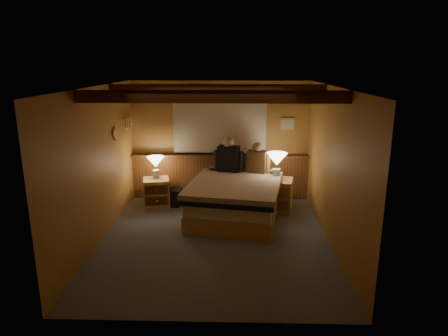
{
  "coord_description": "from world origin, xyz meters",
  "views": [
    {
      "loc": [
        0.31,
        -5.87,
        2.74
      ],
      "look_at": [
        0.13,
        0.4,
        1.08
      ],
      "focal_mm": 32.0,
      "sensor_mm": 36.0,
      "label": 1
    }
  ],
  "objects_px": {
    "nightstand_right": "(277,195)",
    "lamp_left": "(156,163)",
    "lamp_right": "(277,161)",
    "duffel_bag": "(167,196)",
    "nightstand_left": "(157,192)",
    "bed": "(236,198)",
    "person_left": "(229,157)",
    "person_right": "(257,160)"
  },
  "relations": [
    {
      "from": "bed",
      "to": "lamp_left",
      "type": "distance_m",
      "value": 1.75
    },
    {
      "from": "lamp_left",
      "to": "person_left",
      "type": "relative_size",
      "value": 0.61
    },
    {
      "from": "lamp_right",
      "to": "nightstand_left",
      "type": "bearing_deg",
      "value": 176.07
    },
    {
      "from": "bed",
      "to": "nightstand_right",
      "type": "relative_size",
      "value": 3.45
    },
    {
      "from": "person_left",
      "to": "person_right",
      "type": "bearing_deg",
      "value": 5.34
    },
    {
      "from": "nightstand_right",
      "to": "person_right",
      "type": "distance_m",
      "value": 0.76
    },
    {
      "from": "lamp_right",
      "to": "duffel_bag",
      "type": "height_order",
      "value": "lamp_right"
    },
    {
      "from": "lamp_left",
      "to": "duffel_bag",
      "type": "relative_size",
      "value": 0.75
    },
    {
      "from": "nightstand_right",
      "to": "person_left",
      "type": "height_order",
      "value": "person_left"
    },
    {
      "from": "lamp_right",
      "to": "nightstand_right",
      "type": "bearing_deg",
      "value": -63.53
    },
    {
      "from": "nightstand_right",
      "to": "person_left",
      "type": "xyz_separation_m",
      "value": [
        -0.93,
        0.31,
        0.66
      ]
    },
    {
      "from": "lamp_left",
      "to": "lamp_right",
      "type": "height_order",
      "value": "lamp_right"
    },
    {
      "from": "duffel_bag",
      "to": "nightstand_left",
      "type": "bearing_deg",
      "value": -169.28
    },
    {
      "from": "lamp_left",
      "to": "person_left",
      "type": "height_order",
      "value": "person_left"
    },
    {
      "from": "bed",
      "to": "nightstand_right",
      "type": "height_order",
      "value": "bed"
    },
    {
      "from": "nightstand_right",
      "to": "person_left",
      "type": "distance_m",
      "value": 1.18
    },
    {
      "from": "bed",
      "to": "person_right",
      "type": "height_order",
      "value": "person_right"
    },
    {
      "from": "bed",
      "to": "nightstand_left",
      "type": "xyz_separation_m",
      "value": [
        -1.56,
        0.57,
        -0.08
      ]
    },
    {
      "from": "nightstand_left",
      "to": "person_right",
      "type": "height_order",
      "value": "person_right"
    },
    {
      "from": "nightstand_left",
      "to": "person_right",
      "type": "distance_m",
      "value": 2.07
    },
    {
      "from": "nightstand_left",
      "to": "lamp_left",
      "type": "bearing_deg",
      "value": 80.75
    },
    {
      "from": "bed",
      "to": "duffel_bag",
      "type": "height_order",
      "value": "bed"
    },
    {
      "from": "nightstand_right",
      "to": "lamp_right",
      "type": "height_order",
      "value": "lamp_right"
    },
    {
      "from": "nightstand_left",
      "to": "duffel_bag",
      "type": "distance_m",
      "value": 0.22
    },
    {
      "from": "bed",
      "to": "person_right",
      "type": "bearing_deg",
      "value": 66.01
    },
    {
      "from": "nightstand_right",
      "to": "lamp_right",
      "type": "distance_m",
      "value": 0.66
    },
    {
      "from": "lamp_right",
      "to": "duffel_bag",
      "type": "xyz_separation_m",
      "value": [
        -2.13,
        0.18,
        -0.79
      ]
    },
    {
      "from": "lamp_left",
      "to": "person_right",
      "type": "distance_m",
      "value": 1.97
    },
    {
      "from": "person_right",
      "to": "nightstand_right",
      "type": "bearing_deg",
      "value": -16.92
    },
    {
      "from": "lamp_right",
      "to": "person_right",
      "type": "bearing_deg",
      "value": 151.73
    },
    {
      "from": "nightstand_right",
      "to": "lamp_left",
      "type": "xyz_separation_m",
      "value": [
        -2.35,
        0.25,
        0.54
      ]
    },
    {
      "from": "nightstand_right",
      "to": "nightstand_left",
      "type": "bearing_deg",
      "value": -172.91
    },
    {
      "from": "bed",
      "to": "nightstand_left",
      "type": "height_order",
      "value": "bed"
    },
    {
      "from": "lamp_left",
      "to": "duffel_bag",
      "type": "height_order",
      "value": "lamp_left"
    },
    {
      "from": "nightstand_right",
      "to": "lamp_left",
      "type": "bearing_deg",
      "value": -174.06
    },
    {
      "from": "nightstand_right",
      "to": "lamp_left",
      "type": "distance_m",
      "value": 2.42
    },
    {
      "from": "bed",
      "to": "person_left",
      "type": "distance_m",
      "value": 0.93
    },
    {
      "from": "lamp_right",
      "to": "person_right",
      "type": "height_order",
      "value": "person_right"
    },
    {
      "from": "nightstand_right",
      "to": "duffel_bag",
      "type": "relative_size",
      "value": 1.12
    },
    {
      "from": "nightstand_right",
      "to": "duffel_bag",
      "type": "height_order",
      "value": "nightstand_right"
    },
    {
      "from": "person_left",
      "to": "nightstand_left",
      "type": "bearing_deg",
      "value": -162.08
    },
    {
      "from": "nightstand_left",
      "to": "duffel_bag",
      "type": "height_order",
      "value": "nightstand_left"
    }
  ]
}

